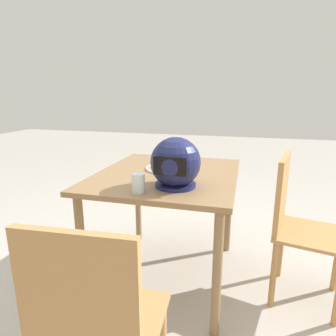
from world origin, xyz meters
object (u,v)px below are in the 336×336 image
object	(u,v)px
pizza	(169,165)
chair_side	(296,221)
drinking_glass	(138,183)
chair_far	(95,326)
motorcycle_helmet	(175,163)
dining_table	(167,186)

from	to	relation	value
pizza	chair_side	size ratio (longest dim) A/B	0.27
drinking_glass	chair_far	xyz separation A→B (m)	(-0.08, 0.64, -0.30)
drinking_glass	chair_far	bearing A→B (deg)	97.34
pizza	drinking_glass	size ratio (longest dim) A/B	2.45
chair_side	motorcycle_helmet	bearing A→B (deg)	21.92
dining_table	chair_side	world-z (taller)	chair_side
chair_far	drinking_glass	bearing A→B (deg)	-82.66
chair_far	pizza	bearing A→B (deg)	-87.37
motorcycle_helmet	drinking_glass	bearing A→B (deg)	41.53
pizza	chair_side	distance (m)	0.87
chair_side	dining_table	bearing A→B (deg)	0.62
dining_table	motorcycle_helmet	bearing A→B (deg)	114.07
drinking_glass	motorcycle_helmet	bearing A→B (deg)	-138.47
drinking_glass	chair_side	bearing A→B (deg)	-153.64
dining_table	chair_far	xyz separation A→B (m)	(-0.04, 1.05, -0.15)
drinking_glass	chair_side	world-z (taller)	chair_side
chair_side	chair_far	size ratio (longest dim) A/B	1.00
dining_table	drinking_glass	world-z (taller)	drinking_glass
pizza	drinking_glass	bearing A→B (deg)	86.64
drinking_glass	chair_side	distance (m)	1.00
dining_table	motorcycle_helmet	world-z (taller)	motorcycle_helmet
motorcycle_helmet	chair_side	world-z (taller)	motorcycle_helmet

